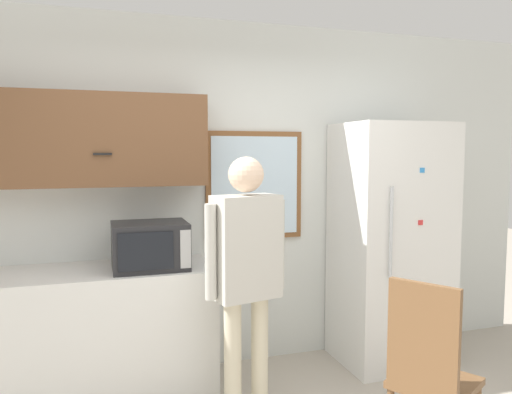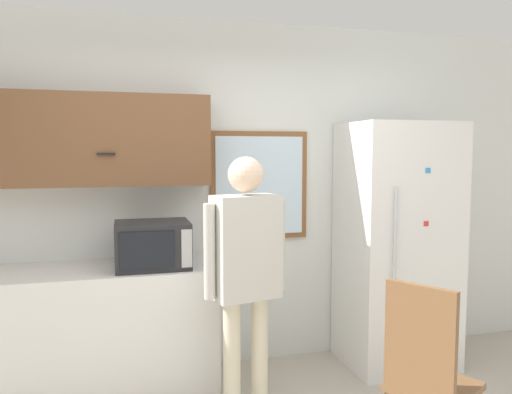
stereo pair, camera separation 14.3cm
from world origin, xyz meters
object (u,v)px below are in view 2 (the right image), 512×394
object	(u,v)px
microwave	(153,245)
person	(246,261)
refrigerator	(397,245)
chair	(427,371)

from	to	relation	value
microwave	person	xyz separation A→B (m)	(0.54, -0.46, -0.05)
refrigerator	chair	xyz separation A→B (m)	(-0.56, -1.26, -0.42)
microwave	refrigerator	world-z (taller)	refrigerator
microwave	chair	size ratio (longest dim) A/B	0.49
microwave	refrigerator	xyz separation A→B (m)	(1.90, 0.04, -0.10)
person	refrigerator	world-z (taller)	refrigerator
person	microwave	bearing A→B (deg)	126.32
person	refrigerator	xyz separation A→B (m)	(1.36, 0.50, -0.05)
person	refrigerator	distance (m)	1.45
refrigerator	chair	bearing A→B (deg)	-113.93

